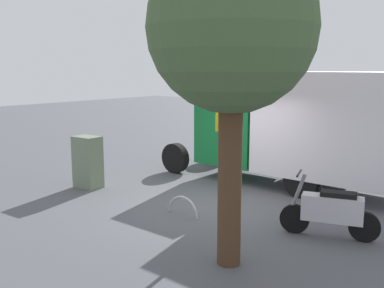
% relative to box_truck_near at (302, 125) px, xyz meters
% --- Properties ---
extents(ground_plane, '(60.00, 60.00, 0.00)m').
position_rel_box_truck_near_xyz_m(ground_plane, '(0.76, 2.76, -1.65)').
color(ground_plane, '#4F5156').
extents(box_truck_near, '(6.84, 2.33, 3.04)m').
position_rel_box_truck_near_xyz_m(box_truck_near, '(0.00, 0.00, 0.00)').
color(box_truck_near, black).
rests_on(box_truck_near, ground).
extents(motorcycle, '(1.76, 0.77, 1.20)m').
position_rel_box_truck_near_xyz_m(motorcycle, '(-2.03, 3.04, -1.13)').
color(motorcycle, black).
rests_on(motorcycle, ground).
extents(stop_sign, '(0.71, 0.33, 3.15)m').
position_rel_box_truck_near_xyz_m(stop_sign, '(-0.10, 3.67, 0.45)').
color(stop_sign, '#9E9EA3').
rests_on(stop_sign, ground).
extents(street_tree, '(2.57, 2.57, 5.00)m').
position_rel_box_truck_near_xyz_m(street_tree, '(-1.16, 5.15, 2.01)').
color(street_tree, '#47301E').
rests_on(street_tree, ground).
extents(utility_cabinet, '(0.73, 0.52, 1.37)m').
position_rel_box_truck_near_xyz_m(utility_cabinet, '(4.35, 3.59, -0.96)').
color(utility_cabinet, slate).
rests_on(utility_cabinet, ground).
extents(bike_rack_hoop, '(0.85, 0.08, 0.85)m').
position_rel_box_truck_near_xyz_m(bike_rack_hoop, '(0.94, 3.77, -1.65)').
color(bike_rack_hoop, '#B7B7BC').
rests_on(bike_rack_hoop, ground).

